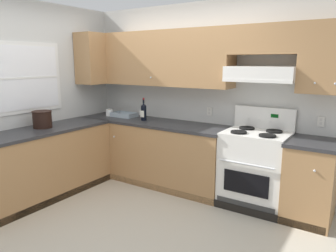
# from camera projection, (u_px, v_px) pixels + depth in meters

# --- Properties ---
(ground_plane) EXTENTS (7.04, 7.04, 0.00)m
(ground_plane) POSITION_uv_depth(u_px,v_px,m) (115.00, 221.00, 3.61)
(ground_plane) COLOR #B2AA99
(wall_back) EXTENTS (4.68, 0.57, 2.55)m
(wall_back) POSITION_uv_depth(u_px,v_px,m) (210.00, 82.00, 4.36)
(wall_back) COLOR silver
(wall_back) RESTS_ON ground_plane
(wall_left) EXTENTS (0.47, 4.00, 2.55)m
(wall_left) POSITION_uv_depth(u_px,v_px,m) (36.00, 92.00, 4.38)
(wall_left) COLOR silver
(wall_left) RESTS_ON ground_plane
(counter_back_run) EXTENTS (3.60, 0.65, 0.91)m
(counter_back_run) POSITION_uv_depth(u_px,v_px,m) (175.00, 156.00, 4.53)
(counter_back_run) COLOR #A87A4C
(counter_back_run) RESTS_ON ground_plane
(counter_left_run) EXTENTS (0.63, 1.91, 0.91)m
(counter_left_run) POSITION_uv_depth(u_px,v_px,m) (42.00, 164.00, 4.18)
(counter_left_run) COLOR #A87A4C
(counter_left_run) RESTS_ON ground_plane
(stove) EXTENTS (0.76, 0.62, 1.20)m
(stove) POSITION_uv_depth(u_px,v_px,m) (255.00, 168.00, 3.92)
(stove) COLOR white
(stove) RESTS_ON ground_plane
(wine_bottle) EXTENTS (0.08, 0.08, 0.33)m
(wine_bottle) POSITION_uv_depth(u_px,v_px,m) (144.00, 112.00, 4.68)
(wine_bottle) COLOR black
(wine_bottle) RESTS_ON counter_back_run
(bowl) EXTENTS (0.38, 0.25, 0.07)m
(bowl) POSITION_uv_depth(u_px,v_px,m) (124.00, 115.00, 5.02)
(bowl) COLOR #9EADB7
(bowl) RESTS_ON counter_back_run
(bucket) EXTENTS (0.25, 0.25, 0.22)m
(bucket) POSITION_uv_depth(u_px,v_px,m) (42.00, 119.00, 4.17)
(bucket) COLOR black
(bucket) RESTS_ON counter_left_run
(paper_towel_roll) EXTENTS (0.11, 0.11, 0.10)m
(paper_towel_roll) POSITION_uv_depth(u_px,v_px,m) (109.00, 112.00, 5.10)
(paper_towel_roll) COLOR white
(paper_towel_roll) RESTS_ON counter_back_run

